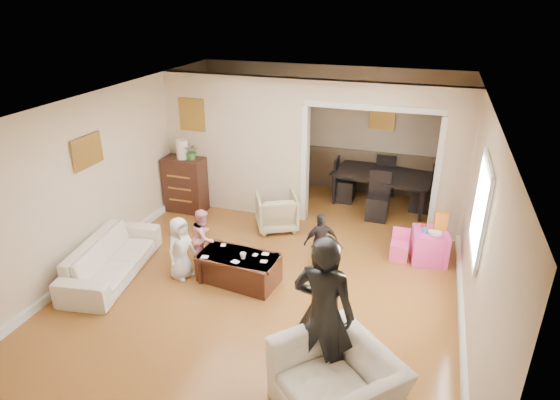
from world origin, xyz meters
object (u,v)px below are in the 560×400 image
(coffee_table, at_px, (239,268))
(child_toddler, at_px, (321,241))
(child_kneel_a, at_px, (181,248))
(table_lamp, at_px, (182,149))
(play_table, at_px, (429,246))
(armchair_back, at_px, (277,212))
(sofa, at_px, (112,258))
(dresser, at_px, (185,184))
(armchair_front, at_px, (336,384))
(dining_table, at_px, (382,190))
(adult_person, at_px, (323,314))
(cyan_cup, at_px, (425,230))
(child_kneel_b, at_px, (204,237))
(coffee_cup, at_px, (243,256))

(coffee_table, bearing_deg, child_toddler, 35.54)
(child_kneel_a, bearing_deg, table_lamp, 44.21)
(play_table, bearing_deg, table_lamp, 173.44)
(armchair_back, bearing_deg, child_kneel_a, 39.53)
(child_kneel_a, bearing_deg, sofa, 121.86)
(dresser, bearing_deg, armchair_front, -46.04)
(dining_table, bearing_deg, adult_person, -81.55)
(play_table, bearing_deg, armchair_front, -103.36)
(sofa, relative_size, table_lamp, 5.41)
(cyan_cup, bearing_deg, coffee_table, -150.71)
(dining_table, xyz_separation_m, child_kneel_b, (-2.37, -3.10, 0.13))
(coffee_table, relative_size, cyan_cup, 14.42)
(coffee_table, distance_m, child_kneel_a, 0.90)
(coffee_table, distance_m, coffee_cup, 0.28)
(adult_person, distance_m, child_kneel_a, 2.86)
(table_lamp, bearing_deg, play_table, -6.56)
(armchair_back, relative_size, armchair_front, 0.62)
(coffee_table, height_order, adult_person, adult_person)
(child_kneel_a, height_order, child_toddler, child_kneel_a)
(dining_table, relative_size, child_kneel_a, 1.95)
(coffee_table, relative_size, dining_table, 0.61)
(armchair_back, distance_m, cyan_cup, 2.59)
(sofa, relative_size, play_table, 3.64)
(coffee_table, bearing_deg, adult_person, -43.89)
(dining_table, height_order, child_kneel_b, child_kneel_b)
(sofa, xyz_separation_m, coffee_table, (1.88, 0.41, -0.07))
(dresser, height_order, cyan_cup, dresser)
(coffee_cup, relative_size, child_toddler, 0.10)
(armchair_back, height_order, adult_person, adult_person)
(armchair_back, distance_m, child_toddler, 1.50)
(dresser, distance_m, child_kneel_a, 2.41)
(dining_table, height_order, adult_person, adult_person)
(child_toddler, bearing_deg, cyan_cup, 171.96)
(cyan_cup, bearing_deg, coffee_cup, -148.86)
(play_table, xyz_separation_m, cyan_cup, (-0.10, -0.05, 0.30))
(play_table, height_order, dining_table, dining_table)
(armchair_back, xyz_separation_m, dining_table, (1.67, 1.60, 0.01))
(dresser, height_order, child_toddler, dresser)
(sofa, bearing_deg, coffee_cup, -88.34)
(armchair_front, relative_size, cyan_cup, 14.34)
(adult_person, height_order, child_kneel_b, adult_person)
(armchair_back, relative_size, child_kneel_a, 0.74)
(armchair_front, height_order, dresser, dresser)
(dresser, relative_size, coffee_cup, 11.39)
(coffee_cup, relative_size, dining_table, 0.05)
(cyan_cup, xyz_separation_m, child_toddler, (-1.50, -0.68, -0.10))
(armchair_back, xyz_separation_m, dresser, (-1.92, 0.20, 0.21))
(coffee_cup, height_order, adult_person, adult_person)
(table_lamp, xyz_separation_m, coffee_cup, (2.03, -2.06, -0.77))
(armchair_back, distance_m, armchair_front, 4.14)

